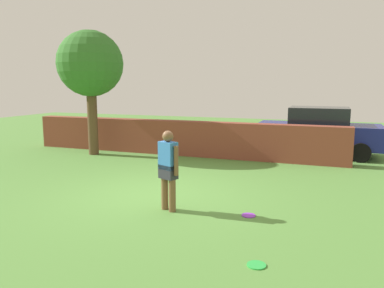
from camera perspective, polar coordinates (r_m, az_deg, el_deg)
ground_plane at (r=8.73m, az=-5.24°, el=-7.71°), size 40.00×40.00×0.00m
brick_wall at (r=13.48m, az=-2.23°, el=0.97°), size 11.68×0.50×1.23m
tree at (r=13.90m, az=-15.26°, el=11.55°), size 2.31×2.31×4.39m
person at (r=7.45m, az=-3.65°, el=-3.49°), size 0.50×0.34×1.62m
car at (r=14.07m, az=18.68°, el=1.85°), size 4.20×1.93×1.72m
frisbee_purple at (r=7.44m, az=8.63°, el=-10.71°), size 0.27×0.27×0.02m
frisbee_green at (r=5.59m, az=9.81°, el=-17.73°), size 0.27×0.27×0.02m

